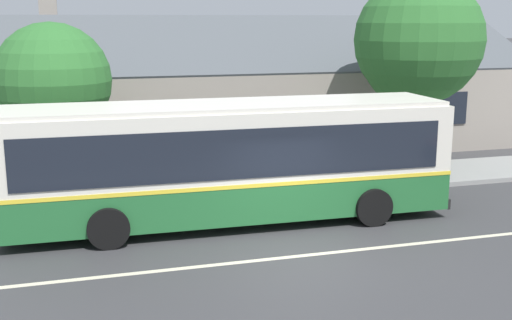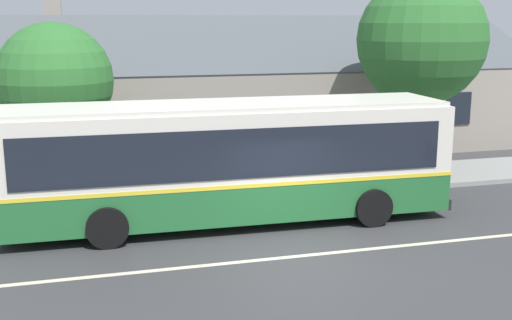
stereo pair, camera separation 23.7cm
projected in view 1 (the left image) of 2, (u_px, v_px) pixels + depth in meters
The scene contains 7 objects.
ground_plane at pixel (302, 256), 14.65m from camera, with size 300.00×300.00×0.00m, color #38383A.
sidewalk_far at pixel (237, 188), 20.26m from camera, with size 60.00×3.00×0.15m, color gray.
lane_divider_stripe at pixel (302, 256), 14.65m from camera, with size 60.00×0.16×0.01m, color beige.
community_building at pixel (218, 102), 27.76m from camera, with size 25.30×9.44×6.50m.
transit_bus at pixel (229, 159), 16.74m from camera, with size 11.68×2.94×3.19m.
street_tree_primary at pixel (416, 46), 21.93m from camera, with size 4.43×4.43×6.82m.
street_tree_secondary at pixel (53, 81), 19.26m from camera, with size 3.51×3.51×5.23m.
Camera 1 is at (-4.85, -13.00, 5.28)m, focal length 45.00 mm.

